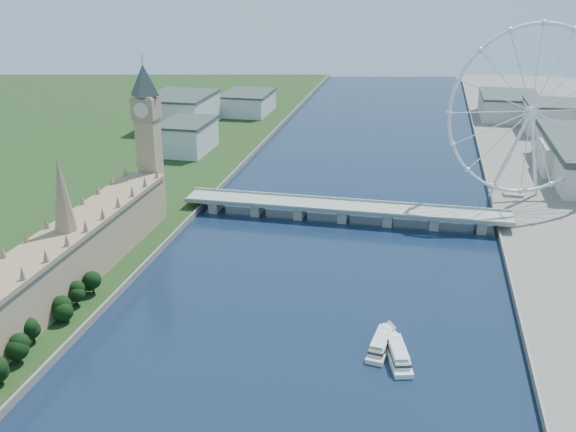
% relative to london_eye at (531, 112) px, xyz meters
% --- Properties ---
extents(parliament_range, '(24.00, 200.00, 70.00)m').
position_rel_london_eye_xyz_m(parliament_range, '(-247.98, -185.08, -49.04)').
color(parliament_range, tan).
rests_on(parliament_range, ground).
extents(big_ben, '(20.02, 20.02, 110.00)m').
position_rel_london_eye_xyz_m(big_ben, '(-247.98, -77.08, -0.95)').
color(big_ben, tan).
rests_on(big_ben, ground).
extents(westminster_bridge, '(220.00, 22.00, 9.50)m').
position_rel_london_eye_xyz_m(westminster_bridge, '(-119.98, -55.08, -60.89)').
color(westminster_bridge, gray).
rests_on(westminster_bridge, ground).
extents(london_eye, '(113.60, 39.12, 124.30)m').
position_rel_london_eye_xyz_m(london_eye, '(0.00, 0.00, 0.00)').
color(london_eye, silver).
rests_on(london_eye, ground).
extents(city_skyline, '(505.00, 280.00, 32.00)m').
position_rel_london_eye_xyz_m(city_skyline, '(-80.75, 205.00, -50.56)').
color(city_skyline, beige).
rests_on(city_skyline, ground).
extents(tour_boat_near, '(12.54, 32.38, 6.99)m').
position_rel_london_eye_xyz_m(tour_boat_near, '(-83.02, -209.74, -67.52)').
color(tour_boat_near, beige).
rests_on(tour_boat_near, ground).
extents(tour_boat_far, '(16.16, 33.59, 7.22)m').
position_rel_london_eye_xyz_m(tour_boat_far, '(-75.26, -216.96, -67.52)').
color(tour_boat_far, white).
rests_on(tour_boat_far, ground).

